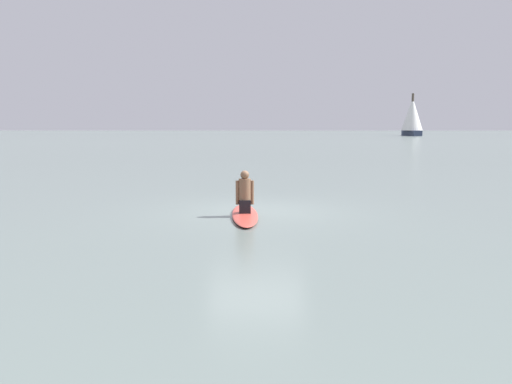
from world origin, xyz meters
The scene contains 4 objects.
ground_plane centered at (0.00, 0.00, 0.00)m, with size 400.00×400.00×0.00m, color slate.
surfboard centered at (-0.27, -0.84, 0.05)m, with size 3.35×0.62×0.10m, color #D84C3F.
person_paddler centered at (-0.27, -0.84, 0.57)m, with size 0.45×0.36×1.03m.
sailboat_near_right centered at (30.07, 95.83, 4.04)m, with size 4.86×6.31×8.57m.
Camera 1 is at (0.25, -13.64, 2.24)m, focal length 37.18 mm.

